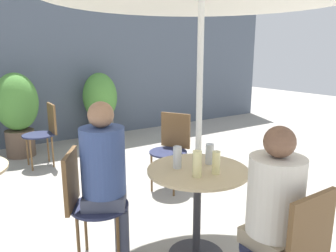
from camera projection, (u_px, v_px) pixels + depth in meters
storefront_wall at (49, 56)px, 5.55m from camera, size 10.00×0.06×3.00m
cafe_table_near at (197, 192)px, 2.46m from camera, size 0.75×0.75×0.72m
bistro_chair_0 at (86, 196)px, 2.41m from camera, size 0.49×0.48×0.87m
bistro_chair_1 at (292, 246)px, 1.79m from camera, size 0.43×0.43×0.87m
bistro_chair_2 at (45, 128)px, 4.53m from camera, size 0.43×0.43×0.87m
bistro_chair_3 at (172, 143)px, 3.80m from camera, size 0.49×0.48×0.87m
seated_person_0 at (105, 170)px, 2.37m from camera, size 0.40×0.39×1.24m
seated_person_1 at (272, 206)px, 1.87m from camera, size 0.31×0.32×1.18m
beer_glass_0 at (210, 154)px, 2.52m from camera, size 0.06×0.06×0.16m
beer_glass_1 at (177, 157)px, 2.42m from camera, size 0.06×0.06×0.17m
beer_glass_2 at (197, 164)px, 2.25m from camera, size 0.06×0.06×0.19m
beer_glass_3 at (216, 163)px, 2.31m from camera, size 0.06×0.06×0.17m
potted_plant_0 at (17, 109)px, 4.89m from camera, size 0.63×0.63×1.27m
potted_plant_1 at (100, 103)px, 5.80m from camera, size 0.60×0.60×1.21m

